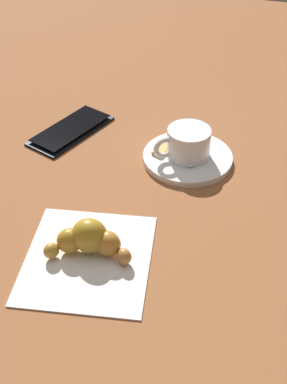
% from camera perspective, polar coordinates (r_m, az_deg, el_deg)
% --- Properties ---
extents(ground_plane, '(1.80, 1.80, 0.00)m').
position_cam_1_polar(ground_plane, '(0.69, -1.05, -1.34)').
color(ground_plane, brown).
extents(saucer, '(0.14, 0.14, 0.01)m').
position_cam_1_polar(saucer, '(0.77, 5.06, 3.93)').
color(saucer, white).
rests_on(saucer, ground).
extents(espresso_cup, '(0.07, 0.08, 0.05)m').
position_cam_1_polar(espresso_cup, '(0.75, 5.05, 5.64)').
color(espresso_cup, white).
rests_on(espresso_cup, saucer).
extents(teaspoon, '(0.13, 0.02, 0.01)m').
position_cam_1_polar(teaspoon, '(0.77, 5.70, 4.71)').
color(teaspoon, silver).
rests_on(teaspoon, saucer).
extents(sugar_packet, '(0.07, 0.04, 0.01)m').
position_cam_1_polar(sugar_packet, '(0.78, 2.84, 5.34)').
color(sugar_packet, tan).
rests_on(sugar_packet, saucer).
extents(napkin, '(0.19, 0.18, 0.00)m').
position_cam_1_polar(napkin, '(0.62, -6.36, -7.48)').
color(napkin, white).
rests_on(napkin, ground).
extents(croissant, '(0.06, 0.11, 0.05)m').
position_cam_1_polar(croissant, '(0.61, -6.23, -5.45)').
color(croissant, '#B97337').
rests_on(croissant, napkin).
extents(cell_phone, '(0.16, 0.11, 0.01)m').
position_cam_1_polar(cell_phone, '(0.84, -8.29, 7.06)').
color(cell_phone, black).
rests_on(cell_phone, ground).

